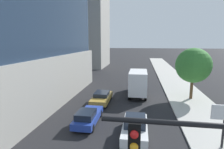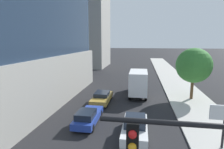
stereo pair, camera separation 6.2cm
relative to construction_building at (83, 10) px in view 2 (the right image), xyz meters
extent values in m
cube|color=#B2AFA8|center=(23.16, -32.17, -16.14)|extent=(5.22, 120.00, 0.15)
cube|color=#9E9B93|center=(-0.02, 0.03, -1.40)|extent=(13.52, 13.39, 29.63)
cylinder|color=black|center=(18.48, -48.89, -10.82)|extent=(4.94, 0.14, 0.14)
cube|color=black|center=(16.87, -48.89, -11.44)|extent=(0.32, 0.36, 1.05)
sphere|color=red|center=(16.87, -49.08, -11.10)|extent=(0.22, 0.22, 0.22)
sphere|color=orange|center=(16.87, -49.08, -11.44)|extent=(0.22, 0.22, 0.22)
cylinder|color=brown|center=(23.42, -29.29, -14.74)|extent=(0.36, 0.36, 2.66)
sphere|color=#387F33|center=(23.42, -29.29, -11.78)|extent=(4.33, 4.33, 4.33)
cube|color=silver|center=(16.66, -39.82, -15.57)|extent=(1.90, 4.64, 0.70)
cube|color=#19212D|center=(16.66, -39.72, -14.94)|extent=(1.59, 2.20, 0.58)
cylinder|color=black|center=(15.83, -38.24, -15.87)|extent=(0.22, 0.70, 0.70)
cylinder|color=black|center=(17.50, -38.24, -15.87)|extent=(0.22, 0.70, 0.70)
cylinder|color=black|center=(15.83, -41.39, -15.87)|extent=(0.22, 0.70, 0.70)
cylinder|color=black|center=(17.50, -41.39, -15.87)|extent=(0.22, 0.70, 0.70)
cube|color=#AD8938|center=(12.38, -32.24, -15.63)|extent=(1.95, 4.76, 0.55)
cube|color=#19212D|center=(12.38, -32.16, -15.13)|extent=(1.64, 2.19, 0.46)
cylinder|color=black|center=(11.52, -30.62, -15.86)|extent=(0.22, 0.71, 0.71)
cylinder|color=black|center=(13.23, -30.62, -15.86)|extent=(0.22, 0.71, 0.71)
cylinder|color=black|center=(11.52, -33.86, -15.86)|extent=(0.22, 0.71, 0.71)
cylinder|color=black|center=(13.23, -33.86, -15.86)|extent=(0.22, 0.71, 0.71)
cube|color=#233D9E|center=(12.38, -38.01, -15.65)|extent=(1.76, 4.64, 0.58)
cube|color=#19212D|center=(12.38, -38.78, -15.08)|extent=(1.48, 1.98, 0.55)
cylinder|color=black|center=(11.60, -36.43, -15.89)|extent=(0.22, 0.65, 0.65)
cylinder|color=black|center=(13.15, -36.43, -15.89)|extent=(0.22, 0.65, 0.65)
cylinder|color=black|center=(11.60, -39.58, -15.89)|extent=(0.22, 0.65, 0.65)
cylinder|color=black|center=(13.15, -39.58, -15.89)|extent=(0.22, 0.65, 0.65)
cube|color=#1E4799|center=(16.66, -25.86, -14.63)|extent=(2.28, 1.90, 1.87)
cube|color=white|center=(16.66, -29.32, -14.13)|extent=(2.28, 4.74, 2.87)
cylinder|color=black|center=(15.66, -25.86, -15.67)|extent=(0.30, 1.09, 1.09)
cylinder|color=black|center=(17.66, -25.86, -15.67)|extent=(0.30, 1.09, 1.09)
cylinder|color=black|center=(15.66, -30.51, -15.67)|extent=(0.30, 1.09, 1.09)
cylinder|color=black|center=(17.66, -30.51, -15.67)|extent=(0.30, 1.09, 1.09)
camera|label=1|loc=(16.98, -53.37, -8.81)|focal=29.62mm
camera|label=2|loc=(17.05, -53.36, -8.81)|focal=29.62mm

